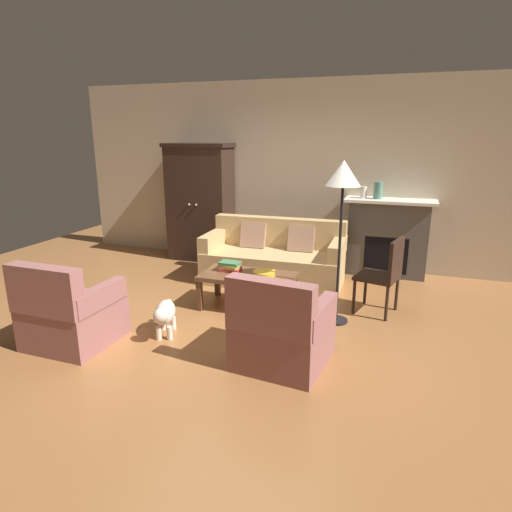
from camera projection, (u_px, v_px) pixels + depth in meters
ground_plane at (229, 321)px, 4.91m from camera, size 9.60×9.60×0.00m
back_wall at (290, 174)px, 6.85m from camera, size 7.20×0.10×2.80m
fireplace at (388, 237)px, 6.36m from camera, size 1.26×0.48×1.12m
armoire at (200, 202)px, 7.12m from camera, size 1.06×0.57×1.87m
couch at (274, 260)px, 6.14m from camera, size 1.94×0.90×0.86m
coffee_table at (248, 279)px, 5.18m from camera, size 1.10×0.60×0.42m
fruit_bowl at (264, 273)px, 5.13m from camera, size 0.27×0.27×0.05m
book_stack at (230, 266)px, 5.28m from camera, size 0.26×0.19×0.12m
mantel_vase_cream at (364, 192)px, 6.29m from camera, size 0.09×0.09×0.17m
mantel_vase_jade at (378, 190)px, 6.22m from camera, size 0.13×0.13×0.24m
armchair_near_left at (70, 314)px, 4.29m from camera, size 0.79×0.78×0.88m
armchair_near_right at (281, 332)px, 3.91m from camera, size 0.85×0.85×0.88m
side_chair_wooden at (385, 271)px, 4.98m from camera, size 0.53×0.53×0.90m
floor_lamp at (343, 183)px, 4.49m from camera, size 0.36×0.36×1.76m
dog at (165, 314)px, 4.48m from camera, size 0.33×0.54×0.39m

